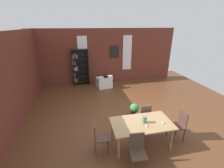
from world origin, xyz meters
TOP-DOWN VIEW (x-y plane):
  - ground_plane at (0.00, 0.00)m, footprint 11.21×11.21m
  - back_wall_brick at (0.00, 4.37)m, footprint 8.73×0.12m
  - left_wall_brick at (-3.93, 0.00)m, footprint 0.12×9.62m
  - window_pane_0 at (-1.35, 4.30)m, footprint 0.55×0.02m
  - window_pane_1 at (1.35, 4.30)m, footprint 0.55×0.02m
  - dining_table at (0.06, -1.34)m, footprint 1.78×0.98m
  - vase_on_table at (0.14, -1.34)m, footprint 0.13×0.13m
  - tealight_candle_0 at (0.12, -1.55)m, footprint 0.04×0.04m
  - tealight_candle_1 at (0.65, -1.49)m, footprint 0.04×0.04m
  - tealight_candle_2 at (0.14, -1.47)m, footprint 0.04×0.04m
  - dining_chair_far_right at (0.46, -0.63)m, footprint 0.41×0.41m
  - dining_chair_head_right at (1.32, -1.34)m, footprint 0.41×0.41m
  - dining_chair_head_left at (-1.20, -1.33)m, footprint 0.43×0.43m
  - dining_chair_near_left at (-0.33, -2.06)m, footprint 0.43×0.43m
  - bookshelf_tall at (-1.62, 4.14)m, footprint 0.96×0.29m
  - armchair_white at (-0.27, 3.42)m, footprint 0.91×0.91m
  - potted_plant_by_shelf at (0.43, 0.23)m, footprint 0.36×0.36m
  - framed_picture at (0.53, 4.30)m, footprint 0.56×0.03m

SIDE VIEW (x-z plane):
  - ground_plane at x=0.00m, z-range 0.00..0.00m
  - potted_plant_by_shelf at x=0.43m, z-range 0.02..0.52m
  - armchair_white at x=-0.27m, z-range -0.10..0.65m
  - dining_chair_far_right at x=0.46m, z-range 0.04..0.99m
  - dining_chair_head_right at x=1.32m, z-range 0.04..0.99m
  - dining_chair_head_left at x=-1.20m, z-range 0.04..0.99m
  - dining_chair_near_left at x=-0.33m, z-range 0.04..0.99m
  - dining_table at x=0.06m, z-range 0.30..1.06m
  - tealight_candle_2 at x=0.14m, z-range 0.76..0.80m
  - tealight_candle_0 at x=0.12m, z-range 0.76..0.80m
  - tealight_candle_1 at x=0.65m, z-range 0.76..0.81m
  - vase_on_table at x=0.14m, z-range 0.76..0.97m
  - bookshelf_tall at x=-1.62m, z-range 0.04..2.16m
  - back_wall_brick at x=0.00m, z-range 0.00..3.24m
  - left_wall_brick at x=-3.93m, z-range 0.00..3.24m
  - window_pane_0 at x=-1.35m, z-range 0.73..2.84m
  - window_pane_1 at x=1.35m, z-range 0.73..2.84m
  - framed_picture at x=0.53m, z-range 1.53..2.25m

